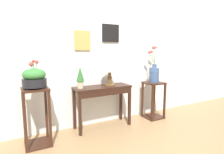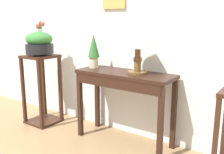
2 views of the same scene
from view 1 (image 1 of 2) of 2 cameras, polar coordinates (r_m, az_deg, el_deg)
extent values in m
cube|color=silver|center=(3.47, -5.60, 8.32)|extent=(9.00, 0.10, 2.80)
cube|color=tan|center=(3.32, -9.13, 11.09)|extent=(0.29, 0.02, 0.34)
cube|color=#7D4D78|center=(3.32, -9.10, 11.10)|extent=(0.23, 0.01, 0.27)
cube|color=black|center=(3.56, -0.41, 13.39)|extent=(0.35, 0.02, 0.33)
cube|color=#4CAA4F|center=(3.56, -0.37, 13.39)|extent=(0.28, 0.01, 0.26)
cube|color=black|center=(3.30, -2.98, -3.15)|extent=(1.03, 0.37, 0.03)
cube|color=black|center=(3.16, -1.67, -4.87)|extent=(0.96, 0.03, 0.10)
cube|color=black|center=(3.09, -9.91, -11.38)|extent=(0.05, 0.04, 0.72)
cube|color=black|center=(3.49, 5.40, -8.96)|extent=(0.04, 0.04, 0.72)
cube|color=black|center=(3.36, -11.60, -9.76)|extent=(0.05, 0.04, 0.72)
cube|color=black|center=(3.74, 2.76, -7.76)|extent=(0.04, 0.04, 0.72)
cylinder|color=brown|center=(3.35, -0.72, -2.41)|extent=(0.19, 0.19, 0.02)
cylinder|color=brown|center=(3.34, -0.73, -1.22)|extent=(0.07, 0.07, 0.12)
sphere|color=brown|center=(3.33, -0.73, -0.23)|extent=(0.08, 0.08, 0.08)
cylinder|color=brown|center=(3.32, -0.73, 0.76)|extent=(0.06, 0.06, 0.12)
cone|color=white|center=(3.31, -0.73, 3.77)|extent=(0.29, 0.29, 0.23)
cylinder|color=beige|center=(3.14, -9.73, -2.38)|extent=(0.10, 0.10, 0.12)
cone|color=#2D662D|center=(3.11, -9.81, 0.98)|extent=(0.13, 0.13, 0.25)
cube|color=#381E14|center=(2.85, -22.71, -3.44)|extent=(0.36, 0.36, 0.03)
cube|color=#381E14|center=(3.12, -21.82, -18.60)|extent=(0.36, 0.36, 0.03)
cube|color=#381E14|center=(2.80, -25.20, -12.66)|extent=(0.04, 0.03, 0.80)
cube|color=#381E14|center=(2.83, -18.61, -12.08)|extent=(0.03, 0.03, 0.80)
cube|color=#381E14|center=(3.10, -25.56, -10.66)|extent=(0.04, 0.04, 0.80)
cube|color=#381E14|center=(3.13, -19.64, -10.17)|extent=(0.03, 0.04, 0.80)
cylinder|color=black|center=(2.85, -22.73, -2.95)|extent=(0.15, 0.15, 0.02)
cylinder|color=black|center=(2.83, -22.81, -1.59)|extent=(0.33, 0.33, 0.12)
ellipsoid|color=#387A38|center=(2.82, -22.94, 0.69)|extent=(0.32, 0.32, 0.17)
cylinder|color=#387A38|center=(2.82, -23.30, 1.64)|extent=(0.04, 0.04, 0.20)
sphere|color=#B7473D|center=(2.83, -23.72, 3.69)|extent=(0.06, 0.06, 0.06)
cylinder|color=#387A38|center=(2.83, -23.24, 1.52)|extent=(0.03, 0.05, 0.19)
sphere|color=#B7473D|center=(2.85, -23.60, 3.45)|extent=(0.04, 0.04, 0.04)
cylinder|color=#387A38|center=(2.83, -22.56, 1.96)|extent=(0.06, 0.04, 0.23)
sphere|color=#B7473D|center=(2.83, -22.24, 4.33)|extent=(0.05, 0.05, 0.05)
cylinder|color=#387A38|center=(2.83, -23.01, 2.10)|extent=(0.01, 0.04, 0.25)
sphere|color=#B7473D|center=(2.84, -23.15, 4.60)|extent=(0.04, 0.04, 0.04)
cube|color=#381E14|center=(3.85, 12.81, -1.77)|extent=(0.36, 0.36, 0.03)
cube|color=#381E14|center=(4.04, 12.48, -11.91)|extent=(0.36, 0.36, 0.03)
cube|color=#381E14|center=(3.71, 12.39, -7.85)|extent=(0.04, 0.03, 0.69)
cube|color=#381E14|center=(3.92, 15.95, -7.11)|extent=(0.04, 0.03, 0.69)
cube|color=#381E14|center=(3.95, 9.36, -6.79)|extent=(0.04, 0.04, 0.69)
cube|color=#381E14|center=(4.15, 12.87, -6.17)|extent=(0.04, 0.04, 0.69)
cylinder|color=#3D5684|center=(3.83, 12.89, 0.61)|extent=(0.19, 0.19, 0.29)
sphere|color=#3D5684|center=(3.82, 12.92, 1.57)|extent=(0.20, 0.20, 0.20)
cylinder|color=#3D5684|center=(3.81, 12.98, 3.35)|extent=(0.09, 0.09, 0.07)
cylinder|color=#478442|center=(3.80, 12.23, 5.68)|extent=(0.10, 0.07, 0.24)
sphere|color=#B7473D|center=(3.79, 11.47, 7.47)|extent=(0.06, 0.06, 0.06)
cylinder|color=#478442|center=(3.83, 12.85, 6.38)|extent=(0.03, 0.08, 0.33)
sphere|color=#B7473D|center=(3.86, 12.71, 8.84)|extent=(0.06, 0.06, 0.06)
cylinder|color=#478442|center=(3.84, 13.19, 6.40)|extent=(0.07, 0.06, 0.33)
sphere|color=#B7473D|center=(3.87, 13.38, 8.86)|extent=(0.05, 0.05, 0.05)
cylinder|color=#478442|center=(3.79, 12.58, 5.77)|extent=(0.08, 0.03, 0.25)
sphere|color=#B7473D|center=(3.77, 12.16, 7.67)|extent=(0.05, 0.05, 0.05)
camera|label=2|loc=(2.85, 46.20, 3.34)|focal=41.27mm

